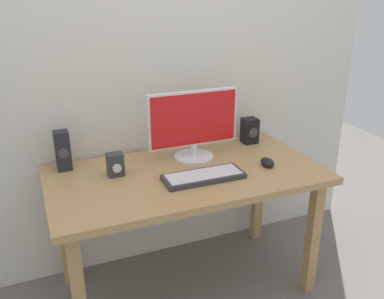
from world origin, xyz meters
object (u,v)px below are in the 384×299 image
monitor (193,125)px  mouse (267,162)px  speaker_right (250,131)px  audio_controller (115,165)px  desk (186,187)px  keyboard_primary (204,176)px  speaker_left (63,151)px

monitor → mouse: size_ratio=4.93×
monitor → speaker_right: monitor is taller
audio_controller → desk: bearing=-16.0°
keyboard_primary → monitor: bearing=78.0°
mouse → monitor: bearing=150.6°
monitor → speaker_left: bearing=170.5°
speaker_left → speaker_right: bearing=-0.9°
speaker_right → audio_controller: 0.88m
speaker_right → speaker_left: bearing=179.1°
desk → audio_controller: audio_controller is taller
speaker_left → audio_controller: bearing=-37.1°
monitor → mouse: bearing=-37.9°
keyboard_primary → audio_controller: size_ratio=3.47×
mouse → keyboard_primary: bearing=-168.7°
keyboard_primary → mouse: 0.38m
monitor → keyboard_primary: monitor is taller
desk → speaker_right: size_ratio=9.20×
desk → speaker_left: speaker_left is taller
desk → monitor: 0.34m
mouse → audio_controller: 0.80m
keyboard_primary → mouse: mouse is taller
desk → keyboard_primary: (0.05, -0.11, 0.10)m
keyboard_primary → speaker_left: speaker_left is taller
mouse → speaker_left: (-1.01, 0.37, 0.08)m
desk → speaker_left: 0.67m
keyboard_primary → mouse: size_ratio=3.95×
speaker_left → audio_controller: 0.30m
monitor → audio_controller: (-0.45, -0.06, -0.14)m
monitor → mouse: monitor is taller
desk → monitor: monitor is taller
desk → speaker_left: (-0.58, 0.28, 0.19)m
mouse → audio_controller: audio_controller is taller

